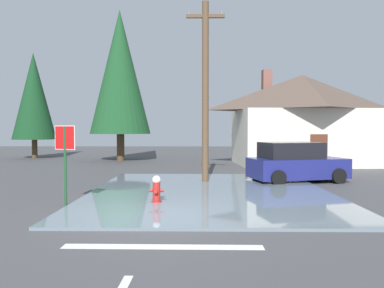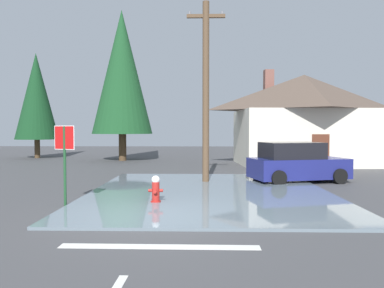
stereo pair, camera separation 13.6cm
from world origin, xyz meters
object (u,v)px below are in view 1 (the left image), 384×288
at_px(house, 302,118).
at_px(pine_tree_tall_left, 120,72).
at_px(stop_sign_near, 65,149).
at_px(fire_hydrant, 156,190).
at_px(pine_tree_mid_left, 34,96).
at_px(utility_pole, 205,89).
at_px(parked_car, 295,163).

relative_size(house, pine_tree_tall_left, 0.85).
xyz_separation_m(stop_sign_near, house, (10.67, 13.09, 1.30)).
bearing_deg(stop_sign_near, fire_hydrant, 5.31).
relative_size(fire_hydrant, pine_tree_mid_left, 0.11).
distance_m(pine_tree_tall_left, pine_tree_mid_left, 7.78).
xyz_separation_m(stop_sign_near, pine_tree_tall_left, (-1.67, 15.88, 4.71)).
bearing_deg(house, pine_tree_tall_left, 167.26).
relative_size(stop_sign_near, pine_tree_mid_left, 0.29).
xyz_separation_m(stop_sign_near, utility_pole, (4.25, 4.68, 2.26)).
relative_size(stop_sign_near, house, 0.26).
relative_size(utility_pole, pine_tree_mid_left, 0.91).
bearing_deg(pine_tree_tall_left, pine_tree_mid_left, 163.02).
bearing_deg(utility_pole, parked_car, 7.15).
relative_size(fire_hydrant, utility_pole, 0.12).
bearing_deg(parked_car, pine_tree_mid_left, 142.96).
bearing_deg(parked_car, utility_pole, -172.85).
bearing_deg(utility_pole, pine_tree_tall_left, 117.85).
bearing_deg(pine_tree_mid_left, house, -14.34).
bearing_deg(house, utility_pole, -127.37).
xyz_separation_m(fire_hydrant, pine_tree_tall_left, (-4.34, 15.63, 5.97)).
distance_m(house, pine_tree_mid_left, 20.35).
relative_size(stop_sign_near, utility_pole, 0.31).
distance_m(stop_sign_near, parked_car, 9.71).
height_order(house, pine_tree_tall_left, pine_tree_tall_left).
bearing_deg(parked_car, fire_hydrant, -138.16).
distance_m(house, parked_car, 8.58).
height_order(fire_hydrant, utility_pole, utility_pole).
bearing_deg(pine_tree_tall_left, fire_hydrant, -74.47).
height_order(stop_sign_near, pine_tree_mid_left, pine_tree_mid_left).
distance_m(stop_sign_near, pine_tree_mid_left, 20.46).
bearing_deg(stop_sign_near, pine_tree_tall_left, 96.01).
bearing_deg(fire_hydrant, house, 58.09).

